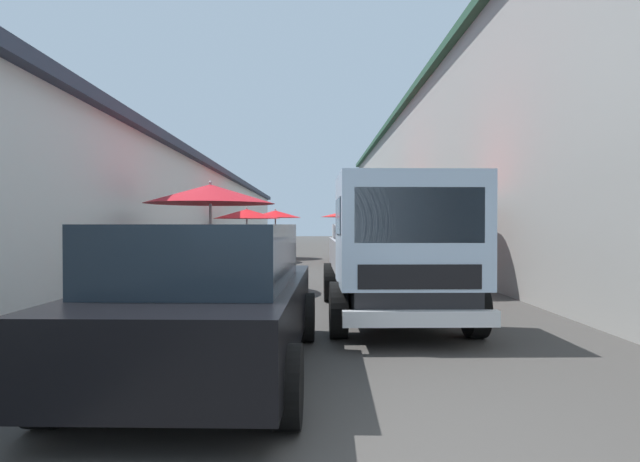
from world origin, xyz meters
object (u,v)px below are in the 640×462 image
(vendor_by_crates, at_px, (397,239))
(vendor_in_shade, at_px, (341,238))
(fruit_stall_mid_lane, at_px, (210,202))
(fruit_stall_far_right, at_px, (426,205))
(delivery_truck, at_px, (398,253))
(fruit_stall_near_left, at_px, (359,218))
(hatchback_car, at_px, (211,298))
(fruit_stall_near_right, at_px, (274,223))
(fruit_stall_far_left, at_px, (246,222))
(plastic_stool, at_px, (412,260))

(vendor_by_crates, relative_size, vendor_in_shade, 0.96)
(fruit_stall_mid_lane, distance_m, fruit_stall_far_right, 4.60)
(fruit_stall_far_right, bearing_deg, delivery_truck, 161.41)
(fruit_stall_near_left, xyz_separation_m, hatchback_car, (-14.08, 2.70, -0.95))
(hatchback_car, height_order, vendor_in_shade, vendor_in_shade)
(fruit_stall_near_left, height_order, vendor_in_shade, fruit_stall_near_left)
(fruit_stall_mid_lane, bearing_deg, delivery_truck, -136.66)
(fruit_stall_near_right, distance_m, delivery_truck, 14.43)
(hatchback_car, relative_size, vendor_by_crates, 2.45)
(fruit_stall_near_left, bearing_deg, fruit_stall_mid_lane, 154.83)
(fruit_stall_mid_lane, relative_size, hatchback_car, 0.69)
(fruit_stall_near_right, xyz_separation_m, vendor_in_shade, (-4.26, -2.61, -0.51))
(fruit_stall_near_right, xyz_separation_m, hatchback_car, (-16.33, -0.67, -0.76))
(fruit_stall_far_left, bearing_deg, delivery_truck, -162.71)
(fruit_stall_far_right, height_order, fruit_stall_far_left, fruit_stall_far_right)
(fruit_stall_far_left, bearing_deg, fruit_stall_mid_lane, -177.37)
(fruit_stall_near_right, relative_size, vendor_by_crates, 1.35)
(hatchback_car, bearing_deg, fruit_stall_near_right, 2.35)
(fruit_stall_near_left, height_order, delivery_truck, fruit_stall_near_left)
(fruit_stall_far_right, bearing_deg, fruit_stall_far_left, 30.35)
(fruit_stall_near_right, relative_size, hatchback_car, 0.55)
(delivery_truck, bearing_deg, fruit_stall_far_right, -18.59)
(fruit_stall_near_left, distance_m, delivery_truck, 11.92)
(fruit_stall_far_right, xyz_separation_m, hatchback_car, (-5.80, 3.40, -1.12))
(hatchback_car, xyz_separation_m, vendor_by_crates, (12.59, -3.90, 0.19))
(fruit_stall_far_left, xyz_separation_m, plastic_stool, (-3.61, -5.66, -1.23))
(fruit_stall_mid_lane, bearing_deg, fruit_stall_far_left, 2.63)
(vendor_by_crates, bearing_deg, fruit_stall_near_right, 50.72)
(fruit_stall_far_right, height_order, delivery_truck, fruit_stall_far_right)
(fruit_stall_mid_lane, xyz_separation_m, fruit_stall_far_right, (0.02, -4.60, -0.07))
(fruit_stall_far_left, distance_m, vendor_in_shade, 4.23)
(fruit_stall_far_right, relative_size, hatchback_car, 0.62)
(fruit_stall_mid_lane, distance_m, fruit_stall_far_left, 8.57)
(fruit_stall_mid_lane, xyz_separation_m, vendor_by_crates, (6.82, -5.10, -0.99))
(fruit_stall_far_right, bearing_deg, hatchback_car, 149.60)
(vendor_by_crates, xyz_separation_m, vendor_in_shade, (-0.52, 1.96, 0.05))
(fruit_stall_far_right, distance_m, hatchback_car, 6.81)
(fruit_stall_near_right, bearing_deg, delivery_truck, -168.58)
(fruit_stall_near_left, relative_size, hatchback_car, 0.73)
(fruit_stall_mid_lane, relative_size, delivery_truck, 0.55)
(fruit_stall_mid_lane, height_order, vendor_by_crates, fruit_stall_mid_lane)
(vendor_in_shade, bearing_deg, delivery_truck, -178.56)
(fruit_stall_mid_lane, bearing_deg, fruit_stall_near_right, -2.87)
(fruit_stall_near_right, height_order, vendor_by_crates, fruit_stall_near_right)
(fruit_stall_far_left, xyz_separation_m, delivery_truck, (-12.14, -3.78, -0.51))
(fruit_stall_far_right, xyz_separation_m, fruit_stall_near_left, (8.28, 0.70, -0.17))
(fruit_stall_mid_lane, xyz_separation_m, delivery_truck, (-3.59, -3.39, -0.88))
(fruit_stall_mid_lane, bearing_deg, fruit_stall_near_left, -25.17)
(hatchback_car, xyz_separation_m, vendor_in_shade, (12.07, -1.94, 0.25))
(fruit_stall_far_left, relative_size, hatchback_car, 0.64)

